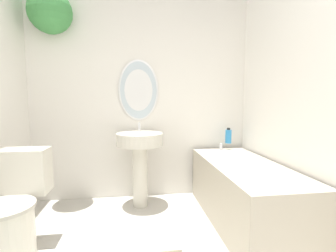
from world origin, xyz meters
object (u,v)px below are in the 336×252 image
Objects in this scene: toilet at (11,213)px; bathtub at (244,192)px; pedestal_sink at (140,152)px; shampoo_bottle at (228,136)px.

bathtub is at bearing 8.49° from toilet.
pedestal_sink is 0.62× the size of bathtub.
toilet is 4.27× the size of shampoo_bottle.
bathtub is 8.08× the size of shampoo_bottle.
shampoo_bottle is (0.09, 0.63, 0.42)m from bathtub.
pedestal_sink reaches higher than bathtub.
pedestal_sink is at bearing -172.15° from shampoo_bottle.
bathtub is at bearing -98.11° from shampoo_bottle.
toilet is at bearing -155.09° from shampoo_bottle.
shampoo_bottle is at bearing 24.91° from toilet.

